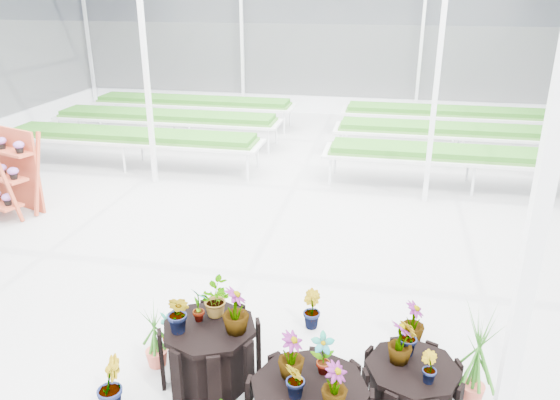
# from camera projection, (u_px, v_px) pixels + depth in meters

# --- Properties ---
(ground_plane) EXTENTS (24.00, 24.00, 0.00)m
(ground_plane) POSITION_uv_depth(u_px,v_px,m) (233.00, 281.00, 8.32)
(ground_plane) COLOR gray
(ground_plane) RESTS_ON ground
(greenhouse_shell) EXTENTS (18.00, 24.00, 4.50)m
(greenhouse_shell) POSITION_uv_depth(u_px,v_px,m) (228.00, 138.00, 7.49)
(greenhouse_shell) COLOR white
(greenhouse_shell) RESTS_ON ground
(steel_frame) EXTENTS (18.00, 24.00, 4.50)m
(steel_frame) POSITION_uv_depth(u_px,v_px,m) (228.00, 138.00, 7.49)
(steel_frame) COLOR silver
(steel_frame) RESTS_ON ground
(nursery_benches) EXTENTS (16.00, 7.00, 0.84)m
(nursery_benches) POSITION_uv_depth(u_px,v_px,m) (307.00, 136.00, 14.73)
(nursery_benches) COLOR silver
(nursery_benches) RESTS_ON ground
(plinth_tall) EXTENTS (1.41, 1.41, 0.73)m
(plinth_tall) POSITION_uv_depth(u_px,v_px,m) (211.00, 354.00, 6.09)
(plinth_tall) COLOR black
(plinth_tall) RESTS_ON ground
(plinth_low) EXTENTS (1.32, 1.32, 0.46)m
(plinth_low) POSITION_uv_depth(u_px,v_px,m) (411.00, 384.00, 5.82)
(plinth_low) COLOR black
(plinth_low) RESTS_ON ground
(nursery_plants) EXTENTS (4.43, 3.33, 1.27)m
(nursery_plants) POSITION_uv_depth(u_px,v_px,m) (281.00, 361.00, 5.77)
(nursery_plants) COLOR #27601A
(nursery_plants) RESTS_ON ground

